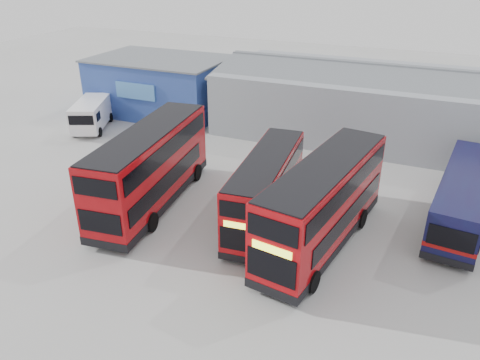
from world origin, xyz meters
TOP-DOWN VIEW (x-y plane):
  - ground_plane at (0.00, 0.00)m, footprint 120.00×120.00m
  - office_block at (-14.00, 17.99)m, footprint 12.30×8.32m
  - maintenance_shed at (8.00, 20.00)m, footprint 30.50×12.00m
  - double_decker_left at (-4.64, 1.88)m, footprint 3.98×11.50m
  - double_decker_centre at (2.35, 2.70)m, footprint 3.11×9.57m
  - double_decker_right at (5.85, 1.67)m, footprint 4.31×11.26m
  - single_decker_blue at (12.56, 7.18)m, footprint 3.62×11.02m
  - panel_van at (-16.91, 11.25)m, footprint 4.29×5.99m

SIDE VIEW (x-z plane):
  - ground_plane at x=0.00m, z-range 0.00..0.00m
  - panel_van at x=-16.91m, z-range 0.14..2.59m
  - single_decker_blue at x=12.56m, z-range -0.01..2.92m
  - double_decker_centre at x=2.35m, z-range -0.01..3.97m
  - double_decker_right at x=5.85m, z-range -0.01..4.65m
  - double_decker_left at x=-4.64m, z-range -0.01..4.76m
  - office_block at x=-14.00m, z-range 0.02..5.14m
  - maintenance_shed at x=8.00m, z-range -0.34..5.55m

